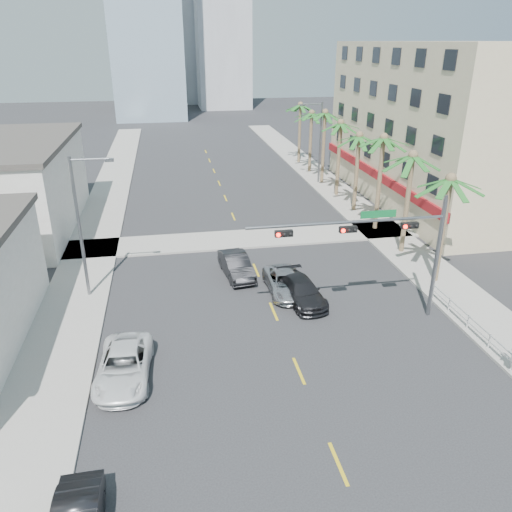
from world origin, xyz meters
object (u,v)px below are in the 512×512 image
(traffic_signal_mast, at_px, (386,240))
(car_lane_right, at_px, (302,291))
(car_lane_left, at_px, (236,265))
(car_parked_far, at_px, (124,366))
(car_lane_center, at_px, (285,283))

(traffic_signal_mast, xyz_separation_m, car_lane_right, (-3.78, 3.04, -4.35))
(car_lane_left, bearing_deg, car_parked_far, -130.55)
(traffic_signal_mast, relative_size, car_lane_left, 2.38)
(car_lane_left, xyz_separation_m, car_lane_center, (2.77, -3.03, -0.09))
(car_lane_center, height_order, car_lane_right, car_lane_right)
(car_lane_left, bearing_deg, car_lane_right, -58.52)
(car_parked_far, distance_m, car_lane_left, 12.56)
(car_parked_far, bearing_deg, traffic_signal_mast, 15.55)
(car_lane_center, xyz_separation_m, car_lane_right, (0.73, -1.36, 0.03))
(traffic_signal_mast, bearing_deg, car_lane_right, 141.19)
(car_lane_center, distance_m, car_lane_right, 1.54)
(traffic_signal_mast, xyz_separation_m, car_lane_left, (-7.28, 7.44, -4.29))
(car_lane_left, height_order, car_lane_right, car_lane_left)
(car_parked_far, height_order, car_lane_right, car_parked_far)
(car_lane_left, height_order, car_lane_center, car_lane_left)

